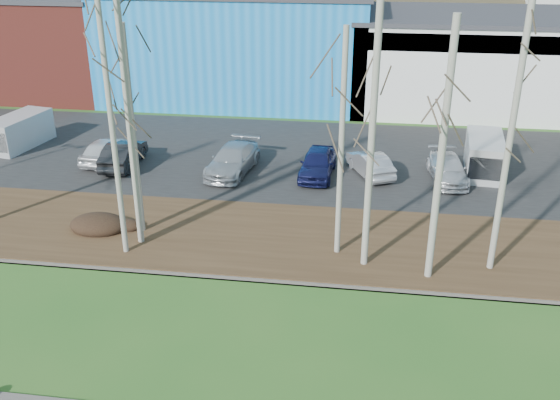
% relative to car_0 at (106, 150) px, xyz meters
% --- Properties ---
extents(river, '(80.00, 8.00, 0.90)m').
position_rel_car_0_xyz_m(river, '(10.72, -15.34, -0.85)').
color(river, '#161F33').
rests_on(river, ground).
extents(far_bank_rocks, '(80.00, 0.80, 0.46)m').
position_rel_car_0_xyz_m(far_bank_rocks, '(10.72, -11.24, -0.85)').
color(far_bank_rocks, '#47423D').
rests_on(far_bank_rocks, ground).
extents(far_bank, '(80.00, 7.00, 0.15)m').
position_rel_car_0_xyz_m(far_bank, '(10.72, -8.04, -0.77)').
color(far_bank, '#382616').
rests_on(far_bank, ground).
extents(parking_lot, '(80.00, 14.00, 0.14)m').
position_rel_car_0_xyz_m(parking_lot, '(10.72, 2.46, -0.78)').
color(parking_lot, black).
rests_on(parking_lot, ground).
extents(building_brick, '(16.32, 12.24, 7.80)m').
position_rel_car_0_xyz_m(building_brick, '(-13.28, 16.46, 3.06)').
color(building_brick, maroon).
rests_on(building_brick, ground).
extents(building_blue, '(20.40, 12.24, 8.30)m').
position_rel_car_0_xyz_m(building_blue, '(4.72, 16.46, 3.31)').
color(building_blue, '#1176C7').
rests_on(building_blue, ground).
extents(building_white, '(18.36, 12.24, 6.80)m').
position_rel_car_0_xyz_m(building_white, '(22.72, 16.45, 2.56)').
color(building_white, white).
rests_on(building_white, ground).
extents(dirt_mound, '(2.62, 1.85, 0.51)m').
position_rel_car_0_xyz_m(dirt_mound, '(3.08, -8.42, -0.44)').
color(dirt_mound, black).
rests_on(dirt_mound, far_bank).
extents(birch_1, '(0.30, 0.30, 9.20)m').
position_rel_car_0_xyz_m(birch_1, '(5.07, -8.22, 3.90)').
color(birch_1, '#ABA99B').
rests_on(birch_1, far_bank).
extents(birch_2, '(0.23, 0.23, 11.23)m').
position_rel_car_0_xyz_m(birch_2, '(5.08, -10.23, 4.92)').
color(birch_2, '#ABA99B').
rests_on(birch_2, far_bank).
extents(birch_3, '(0.27, 0.27, 10.66)m').
position_rel_car_0_xyz_m(birch_3, '(5.41, -9.27, 4.63)').
color(birch_3, '#ABA99B').
rests_on(birch_3, far_bank).
extents(birch_4, '(0.23, 0.23, 9.39)m').
position_rel_car_0_xyz_m(birch_4, '(13.98, -8.97, 4.00)').
color(birch_4, '#ABA99B').
rests_on(birch_4, far_bank).
extents(birch_5, '(0.27, 0.27, 10.88)m').
position_rel_car_0_xyz_m(birch_5, '(15.14, -9.82, 4.74)').
color(birch_5, '#ABA99B').
rests_on(birch_5, far_bank).
extents(birch_6, '(0.28, 0.28, 10.09)m').
position_rel_car_0_xyz_m(birch_6, '(17.67, -10.45, 4.35)').
color(birch_6, '#ABA99B').
rests_on(birch_6, far_bank).
extents(birch_7, '(0.25, 0.25, 11.96)m').
position_rel_car_0_xyz_m(birch_7, '(20.21, -9.43, 5.28)').
color(birch_7, '#ABA99B').
rests_on(birch_7, far_bank).
extents(car_0, '(2.04, 4.29, 1.41)m').
position_rel_car_0_xyz_m(car_0, '(0.00, 0.00, 0.00)').
color(car_0, silver).
rests_on(car_0, parking_lot).
extents(car_1, '(1.73, 4.48, 1.46)m').
position_rel_car_0_xyz_m(car_1, '(1.30, -0.58, 0.02)').
color(car_1, black).
rests_on(car_1, parking_lot).
extents(car_2, '(2.67, 5.28, 1.47)m').
position_rel_car_0_xyz_m(car_2, '(7.67, -0.62, 0.03)').
color(car_2, '#9B9FA3').
rests_on(car_2, parking_lot).
extents(car_3, '(1.96, 4.44, 1.49)m').
position_rel_car_0_xyz_m(car_3, '(12.39, -0.52, 0.04)').
color(car_3, '#161949').
rests_on(car_3, parking_lot).
extents(car_4, '(2.86, 4.12, 1.29)m').
position_rel_car_0_xyz_m(car_4, '(15.24, 0.06, -0.06)').
color(car_4, '#B1B1B3').
rests_on(car_4, parking_lot).
extents(car_5, '(2.11, 4.57, 1.29)m').
position_rel_car_0_xyz_m(car_5, '(19.38, -0.08, -0.06)').
color(car_5, silver).
rests_on(car_5, parking_lot).
extents(van_white, '(2.33, 4.71, 1.99)m').
position_rel_car_0_xyz_m(van_white, '(21.46, 1.25, 0.29)').
color(van_white, silver).
rests_on(van_white, parking_lot).
extents(van_grey, '(2.57, 4.68, 1.94)m').
position_rel_car_0_xyz_m(van_grey, '(-6.34, 1.61, 0.26)').
color(van_grey, silver).
rests_on(van_grey, parking_lot).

